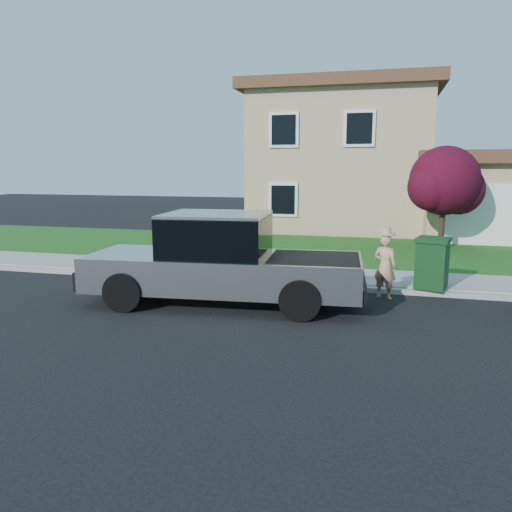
{
  "coord_description": "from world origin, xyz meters",
  "views": [
    {
      "loc": [
        2.23,
        -9.26,
        3.0
      ],
      "look_at": [
        -0.33,
        0.53,
        1.2
      ],
      "focal_mm": 35.0,
      "sensor_mm": 36.0,
      "label": 1
    }
  ],
  "objects_px": {
    "pickup_truck": "(223,262)",
    "woman": "(385,265)",
    "ornamental_tree": "(446,184)",
    "trash_bin": "(432,263)"
  },
  "relations": [
    {
      "from": "ornamental_tree",
      "to": "trash_bin",
      "type": "height_order",
      "value": "ornamental_tree"
    },
    {
      "from": "ornamental_tree",
      "to": "trash_bin",
      "type": "distance_m",
      "value": 6.51
    },
    {
      "from": "woman",
      "to": "pickup_truck",
      "type": "bearing_deg",
      "value": 45.25
    },
    {
      "from": "pickup_truck",
      "to": "woman",
      "type": "height_order",
      "value": "pickup_truck"
    },
    {
      "from": "woman",
      "to": "ornamental_tree",
      "type": "height_order",
      "value": "ornamental_tree"
    },
    {
      "from": "pickup_truck",
      "to": "ornamental_tree",
      "type": "height_order",
      "value": "ornamental_tree"
    },
    {
      "from": "woman",
      "to": "ornamental_tree",
      "type": "distance_m",
      "value": 7.41
    },
    {
      "from": "trash_bin",
      "to": "woman",
      "type": "bearing_deg",
      "value": -132.15
    },
    {
      "from": "woman",
      "to": "trash_bin",
      "type": "xyz_separation_m",
      "value": [
        1.09,
        0.73,
        -0.02
      ]
    },
    {
      "from": "pickup_truck",
      "to": "trash_bin",
      "type": "height_order",
      "value": "pickup_truck"
    }
  ]
}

